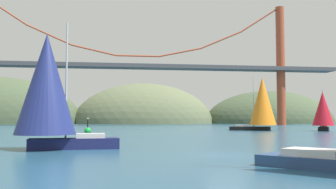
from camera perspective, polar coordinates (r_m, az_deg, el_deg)
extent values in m
plane|color=navy|center=(24.99, 8.68, -8.99)|extent=(360.00, 360.00, 0.00)
ellipsoid|color=#5B6647|center=(159.31, -3.65, -4.36)|extent=(57.96, 44.00, 33.45)
ellipsoid|color=#425138|center=(172.45, 14.94, -4.18)|extent=(56.78, 44.00, 28.30)
cylinder|color=#A34228|center=(131.90, 16.55, 4.19)|extent=(2.80, 2.80, 39.46)
cube|color=#47474C|center=(120.13, -4.55, 4.21)|extent=(130.86, 6.00, 1.20)
cylinder|color=#A34228|center=(127.72, -23.44, 11.60)|extent=(13.82, 0.50, 9.22)
cylinder|color=#A34228|center=(123.13, -17.36, 8.53)|extent=(13.75, 0.50, 6.32)
cylinder|color=#A34228|center=(120.83, -11.01, 6.53)|extent=(13.66, 0.50, 3.42)
cylinder|color=#A34228|center=(120.63, -4.54, 5.79)|extent=(13.55, 0.50, 0.50)
cylinder|color=#A34228|center=(122.42, 1.85, 6.34)|extent=(13.66, 0.50, 3.42)
cylinder|color=#A34228|center=(126.23, 7.98, 8.10)|extent=(13.75, 0.50, 6.32)
cylinder|color=#A34228|center=(132.17, 13.71, 10.90)|extent=(13.82, 0.50, 9.22)
cube|color=#191E4C|center=(30.25, -13.86, -7.17)|extent=(6.86, 2.13, 0.83)
cube|color=beige|center=(30.21, -11.52, -6.08)|extent=(2.25, 1.41, 0.36)
cylinder|color=#B2B2B7|center=(30.35, -15.00, 2.13)|extent=(0.14, 0.14, 8.97)
cone|color=navy|center=(30.44, -17.81, 1.57)|extent=(4.89, 4.89, 7.75)
cube|color=black|center=(75.60, 22.34, -4.80)|extent=(4.61, 5.86, 0.70)
cube|color=beige|center=(76.64, 22.36, -4.38)|extent=(2.12, 2.29, 0.36)
cylinder|color=#B2B2B7|center=(75.00, 22.26, -1.96)|extent=(0.14, 0.14, 6.76)
cone|color=#B21423|center=(73.72, 22.22, -1.97)|extent=(5.22, 5.22, 6.08)
cube|color=black|center=(73.94, 12.18, -5.01)|extent=(7.83, 4.77, 0.72)
cube|color=beige|center=(73.98, 11.12, -4.60)|extent=(2.85, 2.39, 0.36)
cylinder|color=#B2B2B7|center=(73.96, 12.72, -0.97)|extent=(0.14, 0.14, 9.67)
cone|color=orange|center=(73.95, 14.01, -0.94)|extent=(6.43, 6.43, 9.11)
cube|color=beige|center=(19.63, 20.99, -8.15)|extent=(2.85, 2.99, 0.36)
sphere|color=green|center=(62.82, -11.96, -5.34)|extent=(1.10, 1.10, 1.10)
cylinder|color=black|center=(62.80, -11.95, -4.39)|extent=(0.20, 0.20, 1.60)
sphere|color=#F2EA99|center=(62.79, -11.94, -3.55)|extent=(0.24, 0.24, 0.24)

